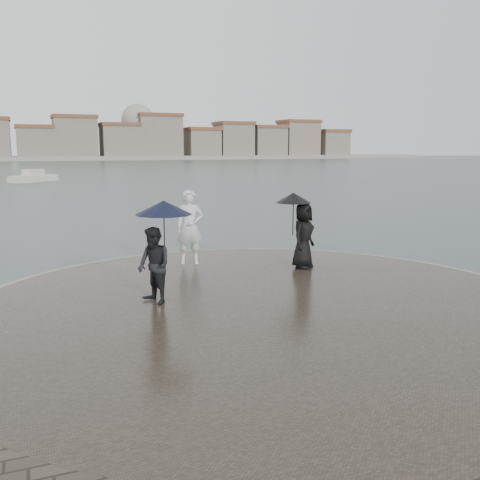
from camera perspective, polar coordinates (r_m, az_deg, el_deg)
name	(u,v)px	position (r m, az deg, el deg)	size (l,w,h in m)	color
ground	(369,395)	(8.01, 13.60, -15.80)	(400.00, 400.00, 0.00)	#2B3835
kerb_ring	(265,314)	(10.77, 2.64, -7.87)	(12.50, 12.50, 0.32)	gray
quay_tip	(265,313)	(10.76, 2.64, -7.76)	(11.90, 11.90, 0.36)	#2D261E
statue	(190,227)	(14.27, -5.37, 1.37)	(0.72, 0.47, 1.98)	silver
visitor_left	(157,245)	(10.71, -8.80, -0.50)	(1.22, 1.15, 2.04)	black
visitor_right	(301,227)	(13.80, 6.51, 1.41)	(1.21, 1.03, 1.95)	black
far_skyline	(11,141)	(166.55, -23.21, 9.72)	(260.00, 20.00, 37.00)	gray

